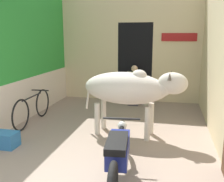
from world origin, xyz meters
TOP-DOWN VIEW (x-y plane):
  - wall_left_shopfront at (-2.22, 2.76)m, footprint 0.25×5.54m
  - wall_back_with_doorway at (0.07, 5.81)m, footprint 4.26×0.93m
  - cow at (0.49, 2.62)m, footprint 2.12×0.86m
  - motorcycle_near at (0.62, 0.82)m, footprint 0.58×2.07m
  - bicycle at (-1.83, 2.87)m, footprint 0.44×1.74m
  - shopkeeper_seated at (0.23, 5.05)m, footprint 0.44×0.33m
  - plastic_stool at (0.59, 5.08)m, footprint 0.33×0.33m
  - crate at (-1.64, 1.51)m, footprint 0.44×0.32m

SIDE VIEW (x-z plane):
  - crate at x=-1.64m, z-range 0.00..0.28m
  - plastic_stool at x=0.59m, z-range 0.02..0.44m
  - bicycle at x=-1.83m, z-range 0.00..0.71m
  - motorcycle_near at x=0.62m, z-range 0.06..0.82m
  - shopkeeper_seated at x=0.23m, z-range 0.02..1.18m
  - cow at x=0.49m, z-range 0.29..1.66m
  - wall_back_with_doorway at x=0.07m, z-range -0.23..3.31m
  - wall_left_shopfront at x=-2.22m, z-range -0.06..3.48m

